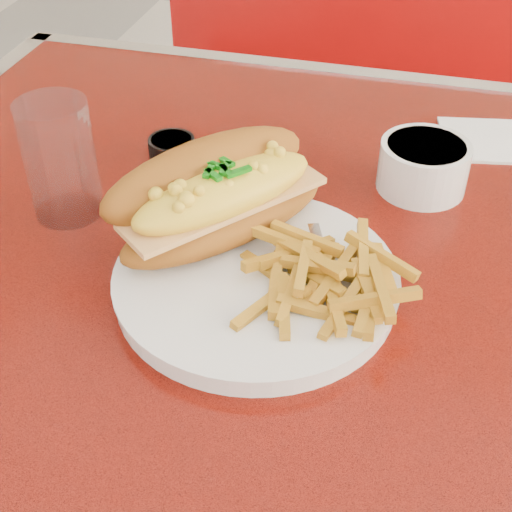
% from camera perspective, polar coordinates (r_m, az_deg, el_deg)
% --- Properties ---
extents(diner_table, '(1.23, 0.83, 0.77)m').
position_cam_1_polar(diner_table, '(0.83, 9.40, -8.12)').
color(diner_table, red).
rests_on(diner_table, ground).
extents(booth_bench_far, '(1.20, 0.51, 0.90)m').
position_cam_1_polar(booth_bench_far, '(1.66, 11.92, 4.32)').
color(booth_bench_far, '#950B09').
rests_on(booth_bench_far, ground).
extents(dinner_plate, '(0.33, 0.33, 0.02)m').
position_cam_1_polar(dinner_plate, '(0.66, -0.00, -2.00)').
color(dinner_plate, white).
rests_on(dinner_plate, diner_table).
extents(mac_hoagie, '(0.23, 0.24, 0.10)m').
position_cam_1_polar(mac_hoagie, '(0.68, -3.08, 4.93)').
color(mac_hoagie, '#9A5918').
rests_on(mac_hoagie, dinner_plate).
extents(fries_pile, '(0.13, 0.12, 0.04)m').
position_cam_1_polar(fries_pile, '(0.63, 5.56, -1.61)').
color(fries_pile, gold).
rests_on(fries_pile, dinner_plate).
extents(fork, '(0.07, 0.16, 0.00)m').
position_cam_1_polar(fork, '(0.68, 5.28, 0.08)').
color(fork, silver).
rests_on(fork, dinner_plate).
extents(gravy_ramekin, '(0.11, 0.11, 0.05)m').
position_cam_1_polar(gravy_ramekin, '(0.81, 13.25, 7.11)').
color(gravy_ramekin, white).
rests_on(gravy_ramekin, diner_table).
extents(sauce_cup_left, '(0.06, 0.06, 0.03)m').
position_cam_1_polar(sauce_cup_left, '(0.85, -6.74, 8.56)').
color(sauce_cup_left, black).
rests_on(sauce_cup_left, diner_table).
extents(water_tumbler, '(0.08, 0.08, 0.13)m').
position_cam_1_polar(water_tumbler, '(0.76, -15.39, 7.42)').
color(water_tumbler, '#C2E3FA').
rests_on(water_tumbler, diner_table).
extents(paper_napkin, '(0.12, 0.12, 0.00)m').
position_cam_1_polar(paper_napkin, '(0.93, 17.94, 8.80)').
color(paper_napkin, white).
rests_on(paper_napkin, diner_table).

